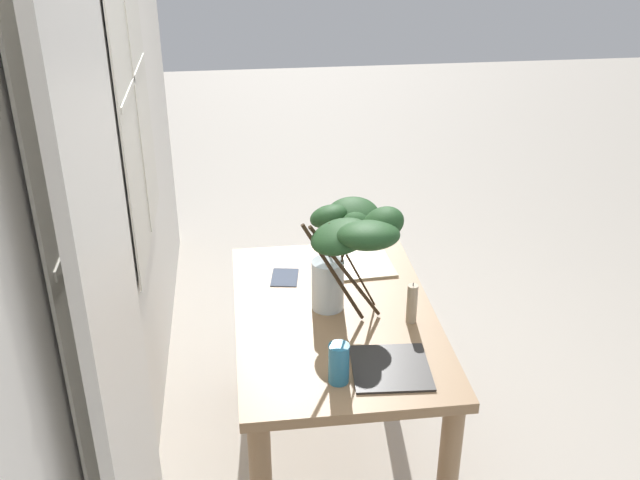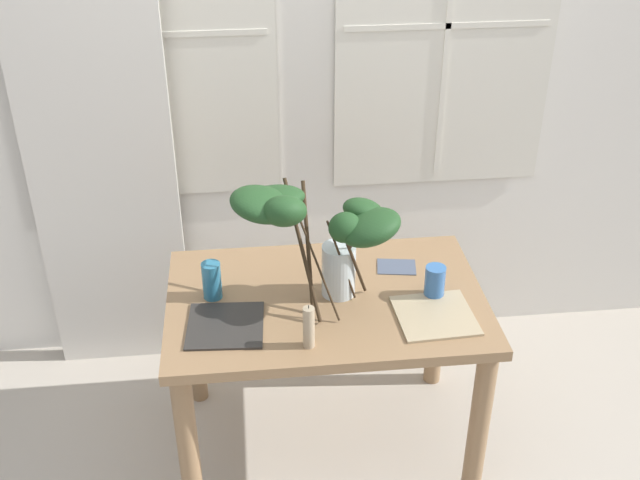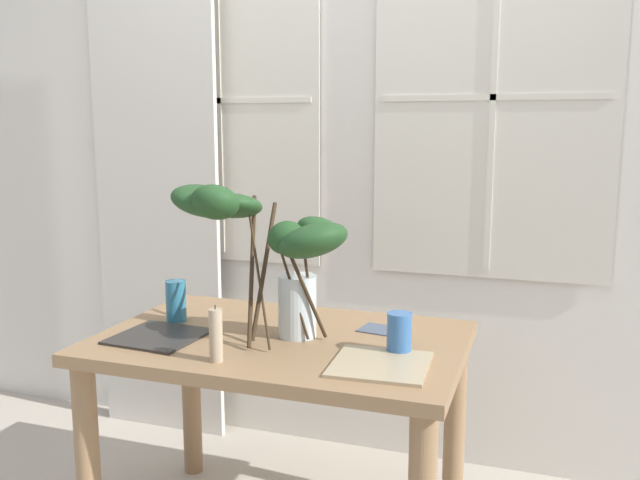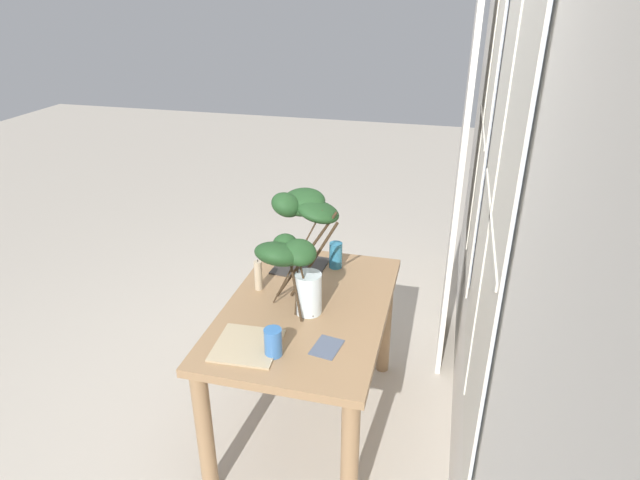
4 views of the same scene
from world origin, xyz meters
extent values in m
cube|color=silver|center=(0.00, 0.82, 1.36)|extent=(4.36, 0.12, 2.72)
cube|color=silver|center=(-0.59, 0.75, 1.53)|extent=(0.86, 0.01, 1.35)
cube|color=silver|center=(-0.59, 0.74, 1.53)|extent=(0.93, 0.01, 1.42)
cube|color=silver|center=(-0.59, 0.74, 1.53)|extent=(0.02, 0.01, 1.35)
cube|color=silver|center=(-0.59, 0.74, 1.53)|extent=(0.86, 0.01, 0.02)
cube|color=silver|center=(0.59, 0.75, 1.53)|extent=(0.86, 0.01, 1.35)
cube|color=silver|center=(0.59, 0.74, 1.53)|extent=(0.93, 0.01, 1.42)
cube|color=silver|center=(0.59, 0.74, 1.53)|extent=(0.02, 0.01, 1.35)
cube|color=silver|center=(0.59, 0.74, 1.53)|extent=(0.86, 0.01, 0.02)
cube|color=silver|center=(-0.87, 0.66, 1.18)|extent=(0.62, 0.03, 2.36)
cube|color=#93704C|center=(0.00, 0.00, 0.72)|extent=(1.19, 0.78, 0.04)
cylinder|color=#93704C|center=(-0.53, -0.33, 0.35)|extent=(0.08, 0.08, 0.70)
cylinder|color=#93704C|center=(-0.53, 0.33, 0.35)|extent=(0.08, 0.08, 0.70)
cylinder|color=#93704C|center=(0.53, 0.33, 0.35)|extent=(0.08, 0.08, 0.70)
cylinder|color=silver|center=(0.05, 0.02, 0.84)|extent=(0.13, 0.13, 0.20)
cylinder|color=silver|center=(0.05, 0.02, 0.77)|extent=(0.11, 0.11, 0.07)
cylinder|color=#382819|center=(0.05, -0.03, 0.92)|extent=(0.11, 0.01, 0.34)
ellipsoid|color=#1E421E|center=(0.05, -0.08, 1.08)|extent=(0.14, 0.13, 0.14)
cylinder|color=#382819|center=(-0.05, -0.06, 0.97)|extent=(0.17, 0.22, 0.45)
ellipsoid|color=#1E421E|center=(-0.16, -0.14, 1.19)|extent=(0.21, 0.24, 0.18)
cylinder|color=#382819|center=(0.10, -0.03, 0.91)|extent=(0.12, 0.11, 0.34)
ellipsoid|color=#1E421E|center=(0.14, -0.09, 1.08)|extent=(0.32, 0.31, 0.19)
cylinder|color=#382819|center=(0.09, 0.02, 0.92)|extent=(0.03, 0.09, 0.35)
ellipsoid|color=#1E421E|center=(0.13, 0.01, 1.09)|extent=(0.18, 0.19, 0.15)
cylinder|color=#382819|center=(-0.07, 0.02, 0.95)|extent=(0.03, 0.24, 0.42)
ellipsoid|color=#1E421E|center=(-0.18, 0.01, 1.16)|extent=(0.22, 0.23, 0.13)
cylinder|color=#382819|center=(-0.09, -0.03, 0.97)|extent=(0.12, 0.29, 0.45)
ellipsoid|color=#1E421E|center=(-0.23, -0.08, 1.19)|extent=(0.29, 0.28, 0.15)
cylinder|color=teal|center=(-0.42, 0.05, 0.81)|extent=(0.07, 0.07, 0.15)
cylinder|color=#386BAD|center=(0.40, -0.03, 0.80)|extent=(0.08, 0.08, 0.13)
cube|color=#2D2B28|center=(-0.38, -0.14, 0.74)|extent=(0.29, 0.29, 0.01)
cube|color=tan|center=(0.38, -0.16, 0.74)|extent=(0.29, 0.29, 0.01)
cube|color=#4C566B|center=(0.30, 0.17, 0.74)|extent=(0.17, 0.13, 0.00)
cylinder|color=tan|center=(-0.09, -0.28, 0.82)|extent=(0.04, 0.04, 0.16)
cylinder|color=black|center=(-0.09, -0.28, 0.90)|extent=(0.00, 0.00, 0.01)
camera|label=1|loc=(-2.38, 0.36, 2.28)|focal=40.98mm
camera|label=2|loc=(-0.28, -2.37, 2.42)|focal=43.74mm
camera|label=3|loc=(0.81, -1.98, 1.42)|focal=37.92mm
camera|label=4|loc=(2.14, 0.61, 2.16)|focal=30.21mm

